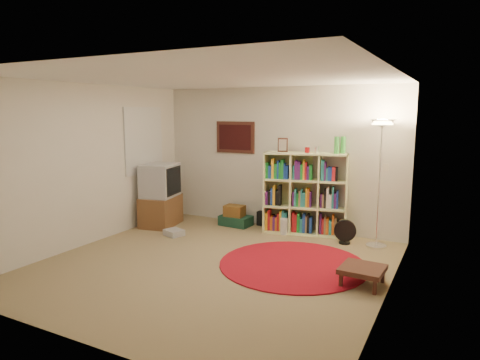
{
  "coord_description": "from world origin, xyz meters",
  "views": [
    {
      "loc": [
        2.9,
        -4.77,
        2.08
      ],
      "look_at": [
        0.1,
        0.6,
        1.1
      ],
      "focal_mm": 32.0,
      "sensor_mm": 36.0,
      "label": 1
    }
  ],
  "objects_px": {
    "floor_lamp": "(382,142)",
    "floor_fan": "(345,232)",
    "suitcase": "(236,221)",
    "tv_stand": "(161,196)",
    "side_table": "(363,270)",
    "bookshelf": "(304,195)"
  },
  "relations": [
    {
      "from": "floor_lamp",
      "to": "floor_fan",
      "type": "bearing_deg",
      "value": -169.79
    },
    {
      "from": "tv_stand",
      "to": "floor_lamp",
      "type": "bearing_deg",
      "value": -3.26
    },
    {
      "from": "floor_lamp",
      "to": "floor_fan",
      "type": "distance_m",
      "value": 1.51
    },
    {
      "from": "bookshelf",
      "to": "suitcase",
      "type": "height_order",
      "value": "bookshelf"
    },
    {
      "from": "suitcase",
      "to": "side_table",
      "type": "distance_m",
      "value": 3.14
    },
    {
      "from": "tv_stand",
      "to": "side_table",
      "type": "distance_m",
      "value": 4.03
    },
    {
      "from": "bookshelf",
      "to": "tv_stand",
      "type": "bearing_deg",
      "value": -176.29
    },
    {
      "from": "suitcase",
      "to": "side_table",
      "type": "height_order",
      "value": "side_table"
    },
    {
      "from": "suitcase",
      "to": "bookshelf",
      "type": "bearing_deg",
      "value": 7.98
    },
    {
      "from": "floor_fan",
      "to": "side_table",
      "type": "relative_size",
      "value": 0.74
    },
    {
      "from": "floor_fan",
      "to": "tv_stand",
      "type": "bearing_deg",
      "value": 172.02
    },
    {
      "from": "floor_lamp",
      "to": "suitcase",
      "type": "xyz_separation_m",
      "value": [
        -2.52,
        0.1,
        -1.54
      ]
    },
    {
      "from": "floor_fan",
      "to": "tv_stand",
      "type": "height_order",
      "value": "tv_stand"
    },
    {
      "from": "tv_stand",
      "to": "floor_fan",
      "type": "bearing_deg",
      "value": -3.61
    },
    {
      "from": "floor_lamp",
      "to": "floor_fan",
      "type": "relative_size",
      "value": 5.03
    },
    {
      "from": "bookshelf",
      "to": "tv_stand",
      "type": "distance_m",
      "value": 2.59
    },
    {
      "from": "tv_stand",
      "to": "suitcase",
      "type": "relative_size",
      "value": 1.96
    },
    {
      "from": "floor_lamp",
      "to": "suitcase",
      "type": "bearing_deg",
      "value": 177.68
    },
    {
      "from": "floor_lamp",
      "to": "tv_stand",
      "type": "bearing_deg",
      "value": -172.19
    },
    {
      "from": "tv_stand",
      "to": "suitcase",
      "type": "bearing_deg",
      "value": 15.59
    },
    {
      "from": "bookshelf",
      "to": "floor_lamp",
      "type": "height_order",
      "value": "floor_lamp"
    },
    {
      "from": "tv_stand",
      "to": "suitcase",
      "type": "distance_m",
      "value": 1.45
    }
  ]
}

